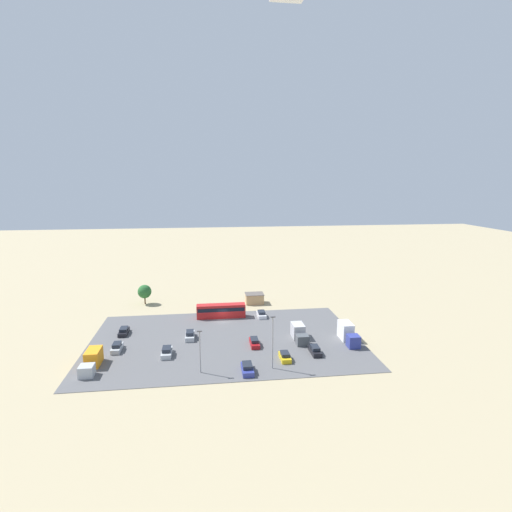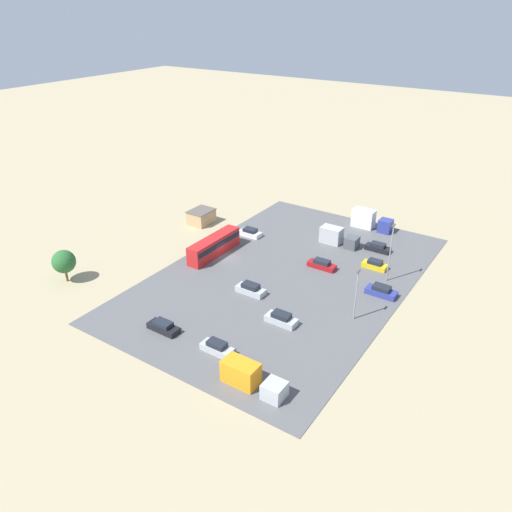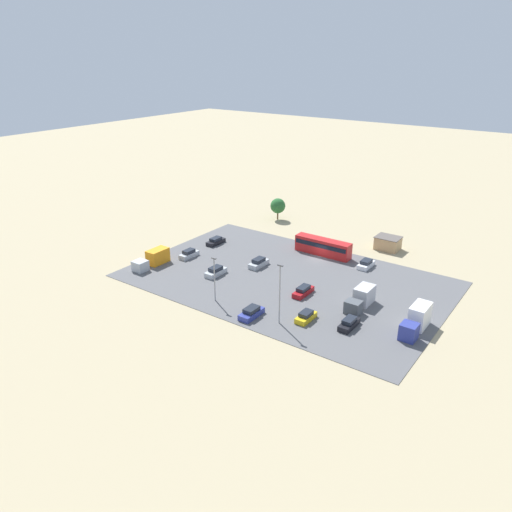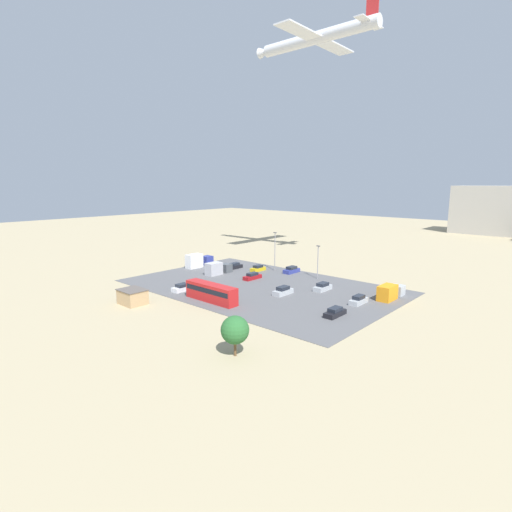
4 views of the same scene
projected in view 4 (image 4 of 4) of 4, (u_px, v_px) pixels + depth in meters
The scene contains 21 objects.
ground_plane at pixel (220, 298), 77.16m from camera, with size 400.00×400.00×0.00m, color tan.
parking_lot_surface at pixel (261, 286), 85.85m from camera, with size 56.53×36.68×0.08m.
shed_building at pixel (133, 297), 73.34m from camera, with size 5.03×4.04×2.77m.
bus at pixel (211, 292), 74.75m from camera, with size 11.92×2.51×3.33m.
parked_car_0 at pixel (323, 287), 82.51m from camera, with size 1.91×4.53×1.62m.
parked_car_1 at pixel (235, 266), 103.46m from camera, with size 1.74×4.48×1.51m.
parked_car_2 at pixel (335, 312), 66.64m from camera, with size 1.82×4.62×1.45m.
parked_car_3 at pixel (252, 276), 92.09m from camera, with size 1.72×4.78×1.50m.
parked_car_4 at pixel (359, 300), 73.37m from camera, with size 1.74×4.41×1.58m.
parked_car_5 at pixel (292, 270), 98.65m from camera, with size 1.97×4.66×1.59m.
parked_car_6 at pixel (258, 268), 100.69m from camera, with size 1.79×4.10×1.48m.
parked_car_7 at pixel (182, 288), 82.14m from camera, with size 1.98×4.30×1.49m.
parked_car_8 at pixel (283, 291), 79.44m from camera, with size 1.87×4.63×1.64m.
parked_truck_0 at pixel (390, 292), 76.50m from camera, with size 2.45×7.99×2.85m.
parked_truck_1 at pixel (217, 269), 97.01m from camera, with size 2.46×7.09×3.00m.
parked_truck_2 at pixel (198, 261), 105.11m from camera, with size 2.36×7.86×3.60m.
tree_near_shed at pixel (235, 330), 50.94m from camera, with size 3.69×3.69×5.36m.
light_pole_lot_centre at pixel (318, 260), 91.97m from camera, with size 0.90×0.28×7.77m.
light_pole_lot_edge at pixel (275, 250), 100.23m from camera, with size 0.90×0.28×9.78m.
horizon_terminal_block at pixel (487, 210), 174.15m from camera, with size 26.51×17.47×20.74m.
airplane at pixel (314, 38), 105.17m from camera, with size 37.19×31.04×8.37m.
Camera 4 is at (54.91, -50.68, 22.02)m, focal length 28.00 mm.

